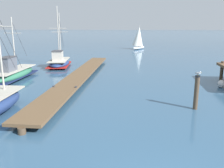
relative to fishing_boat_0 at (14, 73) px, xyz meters
name	(u,v)px	position (x,y,z in m)	size (l,w,h in m)	color
floating_dock	(79,76)	(5.68, 0.45, -0.24)	(2.22, 22.07, 0.53)	brown
fishing_boat_0	(14,73)	(0.00, 0.00, 0.00)	(1.90, 6.16, 5.30)	#337556
fishing_boat_2	(59,62)	(2.00, 6.65, -0.01)	(2.77, 6.62, 6.63)	navy
mooring_piling	(196,92)	(13.89, -6.43, 0.41)	(0.30, 0.30, 1.94)	#4C3D2D
perched_seagull	(198,73)	(13.88, -6.43, 1.49)	(0.32, 0.29, 0.26)	gold
mooring_buoy	(222,84)	(17.08, -1.32, -0.30)	(0.60, 0.60, 0.67)	silver
distant_sailboat	(138,38)	(11.27, 27.34, 1.50)	(3.18, 4.14, 4.66)	silver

